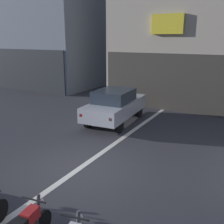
{
  "coord_description": "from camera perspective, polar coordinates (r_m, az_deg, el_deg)",
  "views": [
    {
      "loc": [
        4.57,
        -5.95,
        3.99
      ],
      "look_at": [
        0.09,
        2.0,
        1.4
      ],
      "focal_mm": 41.65,
      "sensor_mm": 36.0,
      "label": 1
    }
  ],
  "objects": [
    {
      "name": "ground_plane",
      "position": [
        8.5,
        -7.32,
        -12.3
      ],
      "size": [
        120.0,
        120.0,
        0.0
      ],
      "primitive_type": "plane",
      "color": "#333338"
    },
    {
      "name": "lane_centre_line",
      "position": [
        13.4,
        8.11,
        -1.63
      ],
      "size": [
        0.2,
        18.0,
        0.01
      ],
      "primitive_type": "cube",
      "color": "silver",
      "rests_on": "ground"
    },
    {
      "name": "building_mid_block",
      "position": [
        19.1,
        18.93,
        18.6
      ],
      "size": [
        9.26,
        9.2,
        10.37
      ],
      "color": "#B2A893",
      "rests_on": "ground"
    },
    {
      "name": "car_silver_crossing_near",
      "position": [
        12.6,
        0.67,
        1.58
      ],
      "size": [
        2.06,
        4.22,
        1.64
      ],
      "color": "black",
      "rests_on": "ground"
    },
    {
      "name": "car_grey_down_street",
      "position": [
        20.45,
        19.45,
        6.21
      ],
      "size": [
        2.14,
        4.25,
        1.64
      ],
      "color": "black",
      "rests_on": "ground"
    }
  ]
}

